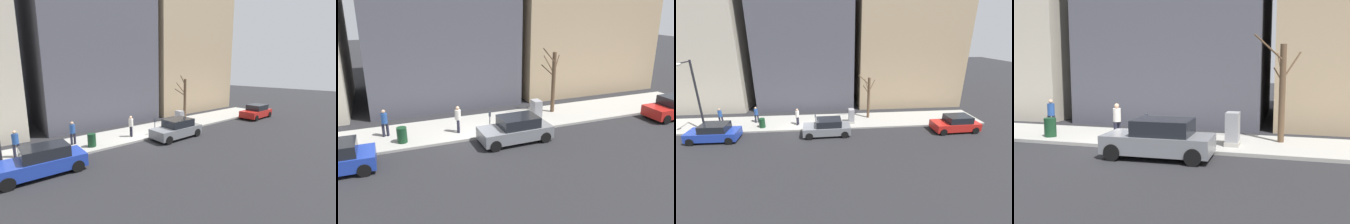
% 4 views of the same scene
% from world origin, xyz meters
% --- Properties ---
extents(ground_plane, '(120.00, 120.00, 0.00)m').
position_xyz_m(ground_plane, '(0.00, 0.00, 0.00)').
color(ground_plane, '#232326').
extents(sidewalk, '(4.00, 36.00, 0.15)m').
position_xyz_m(sidewalk, '(2.00, 0.00, 0.07)').
color(sidewalk, '#9E9B93').
rests_on(sidewalk, ground).
extents(parked_car_grey, '(2.01, 4.24, 1.52)m').
position_xyz_m(parked_car_grey, '(-1.02, -2.07, 0.74)').
color(parked_car_grey, slate).
rests_on(parked_car_grey, ground).
extents(parking_meter, '(0.14, 0.10, 1.35)m').
position_xyz_m(parking_meter, '(0.45, -0.97, 0.98)').
color(parking_meter, slate).
rests_on(parking_meter, sidewalk).
extents(utility_box, '(0.83, 0.61, 1.43)m').
position_xyz_m(utility_box, '(1.30, -4.54, 0.85)').
color(utility_box, '#A8A399').
rests_on(utility_box, sidewalk).
extents(bare_tree, '(1.78, 1.99, 4.75)m').
position_xyz_m(bare_tree, '(2.63, -6.49, 2.45)').
color(bare_tree, brown).
rests_on(bare_tree, sidewalk).
extents(trash_bin, '(0.56, 0.56, 0.90)m').
position_xyz_m(trash_bin, '(0.90, 4.15, 0.60)').
color(trash_bin, '#14381E').
rests_on(trash_bin, sidewalk).
extents(pedestrian_near_meter, '(0.39, 0.36, 1.66)m').
position_xyz_m(pedestrian_near_meter, '(1.24, 0.80, 1.09)').
color(pedestrian_near_meter, '#1E1E2D').
rests_on(pedestrian_near_meter, sidewalk).
extents(pedestrian_midblock, '(0.36, 0.40, 1.66)m').
position_xyz_m(pedestrian_midblock, '(2.20, 4.98, 1.09)').
color(pedestrian_midblock, '#1E1E2D').
rests_on(pedestrian_midblock, sidewalk).
extents(office_tower_right, '(10.34, 10.34, 15.27)m').
position_xyz_m(office_tower_right, '(10.67, 12.32, 7.64)').
color(office_tower_right, '#BCB29E').
rests_on(office_tower_right, ground).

